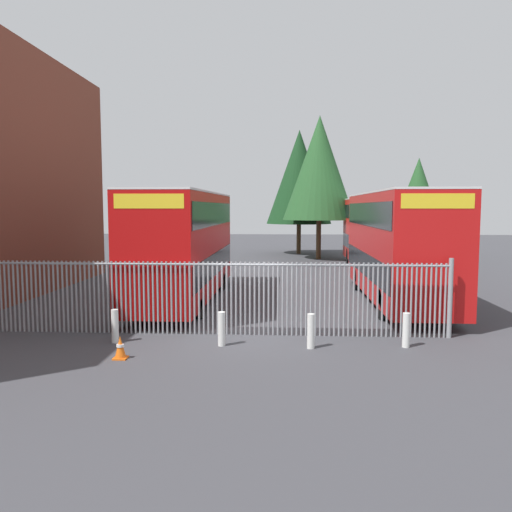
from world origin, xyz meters
TOP-DOWN VIEW (x-y plane):
  - ground_plane at (0.00, 8.00)m, footprint 100.00×100.00m
  - palisade_fence at (-1.41, 0.00)m, footprint 14.78×0.14m
  - double_decker_bus_near_gate at (5.55, 5.71)m, footprint 2.54×10.81m
  - double_decker_bus_behind_fence_left at (-2.98, 5.48)m, footprint 2.54×10.81m
  - double_decker_bus_behind_fence_right at (6.54, 17.24)m, footprint 2.54×10.81m
  - bollard_near_left at (-3.69, -1.10)m, footprint 0.20×0.20m
  - bollard_center_front at (-0.64, -1.26)m, footprint 0.20×0.20m
  - bollard_near_right at (1.80, -1.38)m, footprint 0.20×0.20m
  - bollard_far_right at (4.41, -1.12)m, footprint 0.20×0.20m
  - traffic_cone_by_gate at (-3.04, -2.63)m, footprint 0.34×0.34m
  - tree_tall_back at (2.17, 27.39)m, footprint 5.32×5.32m
  - tree_short_side at (11.55, 26.41)m, footprint 3.93×3.93m
  - tree_mid_row at (3.53, 23.00)m, footprint 5.29×5.29m

SIDE VIEW (x-z plane):
  - ground_plane at x=0.00m, z-range 0.00..0.00m
  - traffic_cone_by_gate at x=-3.04m, z-range -0.01..0.58m
  - bollard_near_left at x=-3.69m, z-range 0.00..0.95m
  - bollard_center_front at x=-0.64m, z-range 0.00..0.95m
  - bollard_near_right at x=1.80m, z-range 0.00..0.95m
  - bollard_far_right at x=4.41m, z-range 0.00..0.95m
  - palisade_fence at x=-1.41m, z-range 0.00..2.35m
  - double_decker_bus_near_gate at x=5.55m, z-range 0.21..4.63m
  - double_decker_bus_behind_fence_left at x=-2.98m, z-range 0.21..4.63m
  - double_decker_bus_behind_fence_right at x=6.54m, z-range 0.21..4.63m
  - tree_short_side at x=11.55m, z-range 1.04..8.75m
  - tree_tall_back at x=2.17m, z-range 1.24..11.33m
  - tree_mid_row at x=3.53m, z-range 1.45..11.91m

